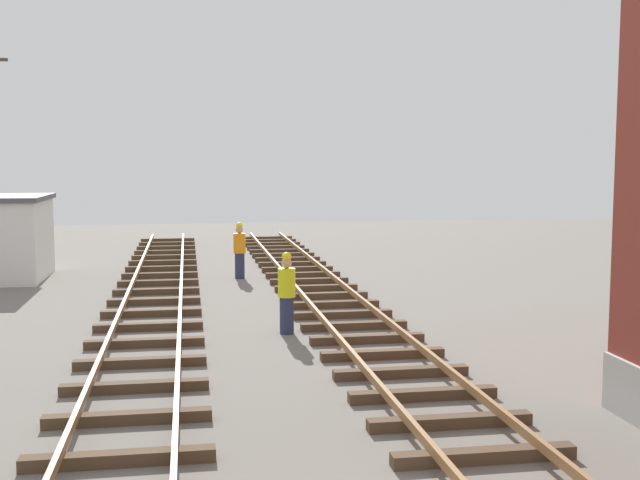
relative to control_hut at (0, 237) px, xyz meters
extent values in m
cube|color=#4C3826|center=(9.85, -17.75, -1.30)|extent=(2.50, 0.24, 0.18)
cube|color=#4C3826|center=(9.85, -16.38, -1.30)|extent=(2.50, 0.24, 0.18)
cube|color=#4C3826|center=(9.85, -15.01, -1.30)|extent=(2.50, 0.24, 0.18)
cube|color=#4C3826|center=(9.85, -13.63, -1.30)|extent=(2.50, 0.24, 0.18)
cube|color=#4C3826|center=(9.85, -12.26, -1.30)|extent=(2.50, 0.24, 0.18)
cube|color=#4C3826|center=(9.85, -10.88, -1.30)|extent=(2.50, 0.24, 0.18)
cube|color=#4C3826|center=(9.85, -9.51, -1.30)|extent=(2.50, 0.24, 0.18)
cube|color=#4C3826|center=(9.85, -8.14, -1.30)|extent=(2.50, 0.24, 0.18)
cube|color=#4C3826|center=(9.85, -6.76, -1.30)|extent=(2.50, 0.24, 0.18)
cube|color=#4C3826|center=(9.85, -5.39, -1.30)|extent=(2.50, 0.24, 0.18)
cube|color=#4C3826|center=(9.85, -4.01, -1.30)|extent=(2.50, 0.24, 0.18)
cube|color=#4C3826|center=(9.85, -2.64, -1.30)|extent=(2.50, 0.24, 0.18)
cube|color=#4C3826|center=(9.85, -1.27, -1.30)|extent=(2.50, 0.24, 0.18)
cube|color=#4C3826|center=(9.85, 0.11, -1.30)|extent=(2.50, 0.24, 0.18)
cube|color=#4C3826|center=(9.85, 1.48, -1.30)|extent=(2.50, 0.24, 0.18)
cube|color=#4C3826|center=(9.85, 2.86, -1.30)|extent=(2.50, 0.24, 0.18)
cube|color=#4C3826|center=(9.85, 4.23, -1.30)|extent=(2.50, 0.24, 0.18)
cube|color=#4C3826|center=(9.85, 5.60, -1.30)|extent=(2.50, 0.24, 0.18)
cube|color=#4C3826|center=(9.85, 6.98, -1.30)|extent=(2.50, 0.24, 0.18)
cube|color=#4C3826|center=(9.85, 8.35, -1.30)|extent=(2.50, 0.24, 0.18)
cube|color=#4C3826|center=(9.85, 9.73, -1.30)|extent=(2.50, 0.24, 0.18)
cube|color=#4C3826|center=(9.85, 11.10, -1.30)|extent=(2.50, 0.24, 0.18)
cube|color=#4C3826|center=(5.13, -17.07, -1.30)|extent=(2.50, 0.24, 0.18)
cube|color=#4C3826|center=(5.13, -15.42, -1.30)|extent=(2.50, 0.24, 0.18)
cube|color=#4C3826|center=(5.13, -13.77, -1.30)|extent=(2.50, 0.24, 0.18)
cube|color=#4C3826|center=(5.13, -12.12, -1.30)|extent=(2.50, 0.24, 0.18)
cube|color=#4C3826|center=(5.13, -10.47, -1.30)|extent=(2.50, 0.24, 0.18)
cube|color=#4C3826|center=(5.13, -8.82, -1.30)|extent=(2.50, 0.24, 0.18)
cube|color=#4C3826|center=(5.13, -7.17, -1.30)|extent=(2.50, 0.24, 0.18)
cube|color=#4C3826|center=(5.13, -5.53, -1.30)|extent=(2.50, 0.24, 0.18)
cube|color=#4C3826|center=(5.13, -3.88, -1.30)|extent=(2.50, 0.24, 0.18)
cube|color=#4C3826|center=(5.13, -2.23, -1.30)|extent=(2.50, 0.24, 0.18)
cube|color=#4C3826|center=(5.13, -0.58, -1.30)|extent=(2.50, 0.24, 0.18)
cube|color=#4C3826|center=(5.13, 1.07, -1.30)|extent=(2.50, 0.24, 0.18)
cube|color=#4C3826|center=(5.13, 2.72, -1.30)|extent=(2.50, 0.24, 0.18)
cube|color=#4C3826|center=(5.13, 4.37, -1.30)|extent=(2.50, 0.24, 0.18)
cube|color=#4C3826|center=(5.13, 6.02, -1.30)|extent=(2.50, 0.24, 0.18)
cube|color=#4C3826|center=(5.13, 7.66, -1.30)|extent=(2.50, 0.24, 0.18)
cube|color=#4C3826|center=(5.13, 9.31, -1.30)|extent=(2.50, 0.24, 0.18)
cube|color=#4C3826|center=(5.13, 10.96, -1.30)|extent=(2.50, 0.24, 0.18)
cube|color=silver|center=(0.01, 0.00, -0.09)|extent=(2.80, 3.60, 2.60)
cylinder|color=#262D4C|center=(8.26, -9.67, -0.96)|extent=(0.32, 0.32, 0.85)
cylinder|color=yellow|center=(8.26, -9.67, -0.21)|extent=(0.40, 0.40, 0.65)
sphere|color=tan|center=(8.26, -9.67, 0.23)|extent=(0.24, 0.24, 0.24)
sphere|color=yellow|center=(8.26, -9.67, 0.37)|extent=(0.22, 0.22, 0.22)
cylinder|color=#262D4C|center=(7.76, -1.09, -0.96)|extent=(0.32, 0.32, 0.85)
cylinder|color=orange|center=(7.76, -1.09, -0.21)|extent=(0.40, 0.40, 0.65)
sphere|color=tan|center=(7.76, -1.09, 0.23)|extent=(0.24, 0.24, 0.24)
sphere|color=yellow|center=(7.76, -1.09, 0.37)|extent=(0.22, 0.22, 0.22)
camera|label=1|loc=(6.06, -27.36, 2.59)|focal=44.72mm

